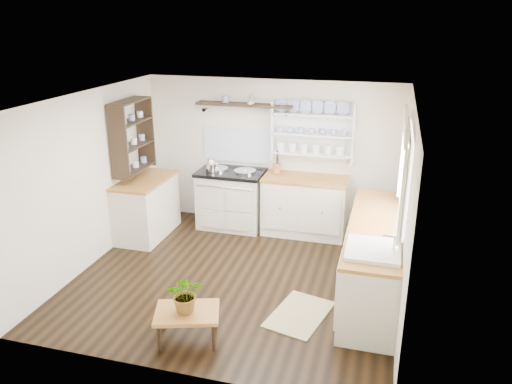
# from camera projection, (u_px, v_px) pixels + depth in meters

# --- Properties ---
(floor) EXTENTS (4.00, 3.80, 0.01)m
(floor) POSITION_uv_depth(u_px,v_px,m) (236.00, 277.00, 6.46)
(floor) COLOR black
(floor) RESTS_ON ground
(wall_back) EXTENTS (4.00, 0.02, 2.30)m
(wall_back) POSITION_uv_depth(u_px,v_px,m) (272.00, 154.00, 7.79)
(wall_back) COLOR silver
(wall_back) RESTS_ON ground
(wall_right) EXTENTS (0.02, 3.80, 2.30)m
(wall_right) POSITION_uv_depth(u_px,v_px,m) (405.00, 209.00, 5.57)
(wall_right) COLOR silver
(wall_right) RESTS_ON ground
(wall_left) EXTENTS (0.02, 3.80, 2.30)m
(wall_left) POSITION_uv_depth(u_px,v_px,m) (90.00, 180.00, 6.57)
(wall_left) COLOR silver
(wall_left) RESTS_ON ground
(ceiling) EXTENTS (4.00, 3.80, 0.01)m
(ceiling) POSITION_uv_depth(u_px,v_px,m) (233.00, 99.00, 5.68)
(ceiling) COLOR white
(ceiling) RESTS_ON wall_back
(window) EXTENTS (0.08, 1.55, 1.22)m
(window) POSITION_uv_depth(u_px,v_px,m) (404.00, 170.00, 5.58)
(window) COLOR white
(window) RESTS_ON wall_right
(aga_cooker) EXTENTS (1.03, 0.71, 0.95)m
(aga_cooker) POSITION_uv_depth(u_px,v_px,m) (231.00, 198.00, 7.87)
(aga_cooker) COLOR beige
(aga_cooker) RESTS_ON floor
(back_cabinets) EXTENTS (1.27, 0.63, 0.90)m
(back_cabinets) POSITION_uv_depth(u_px,v_px,m) (305.00, 205.00, 7.61)
(back_cabinets) COLOR beige
(back_cabinets) RESTS_ON floor
(right_cabinets) EXTENTS (0.62, 2.43, 0.90)m
(right_cabinets) POSITION_uv_depth(u_px,v_px,m) (373.00, 258.00, 5.97)
(right_cabinets) COLOR beige
(right_cabinets) RESTS_ON floor
(belfast_sink) EXTENTS (0.55, 0.60, 0.45)m
(belfast_sink) POSITION_uv_depth(u_px,v_px,m) (372.00, 260.00, 5.17)
(belfast_sink) COLOR white
(belfast_sink) RESTS_ON right_cabinets
(left_cabinets) EXTENTS (0.62, 1.13, 0.90)m
(left_cabinets) POSITION_uv_depth(u_px,v_px,m) (147.00, 207.00, 7.55)
(left_cabinets) COLOR beige
(left_cabinets) RESTS_ON floor
(plate_rack) EXTENTS (1.20, 0.22, 0.90)m
(plate_rack) POSITION_uv_depth(u_px,v_px,m) (314.00, 131.00, 7.46)
(plate_rack) COLOR white
(plate_rack) RESTS_ON wall_back
(high_shelf) EXTENTS (1.50, 0.29, 0.16)m
(high_shelf) POSITION_uv_depth(u_px,v_px,m) (245.00, 105.00, 7.53)
(high_shelf) COLOR black
(high_shelf) RESTS_ON wall_back
(left_shelving) EXTENTS (0.28, 0.80, 1.05)m
(left_shelving) POSITION_uv_depth(u_px,v_px,m) (132.00, 136.00, 7.21)
(left_shelving) COLOR black
(left_shelving) RESTS_ON wall_left
(kettle) EXTENTS (0.16, 0.16, 0.20)m
(kettle) POSITION_uv_depth(u_px,v_px,m) (211.00, 165.00, 7.64)
(kettle) COLOR silver
(kettle) RESTS_ON aga_cooker
(utensil_crock) EXTENTS (0.13, 0.13, 0.15)m
(utensil_crock) POSITION_uv_depth(u_px,v_px,m) (276.00, 168.00, 7.62)
(utensil_crock) COLOR #A1563B
(utensil_crock) RESTS_ON back_cabinets
(center_table) EXTENTS (0.76, 0.64, 0.35)m
(center_table) POSITION_uv_depth(u_px,v_px,m) (187.00, 315.00, 5.10)
(center_table) COLOR brown
(center_table) RESTS_ON floor
(potted_plant) EXTENTS (0.45, 0.42, 0.40)m
(potted_plant) POSITION_uv_depth(u_px,v_px,m) (186.00, 294.00, 5.02)
(potted_plant) COLOR #3F7233
(potted_plant) RESTS_ON center_table
(floor_rug) EXTENTS (0.74, 0.96, 0.02)m
(floor_rug) POSITION_uv_depth(u_px,v_px,m) (299.00, 314.00, 5.64)
(floor_rug) COLOR #927B55
(floor_rug) RESTS_ON floor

